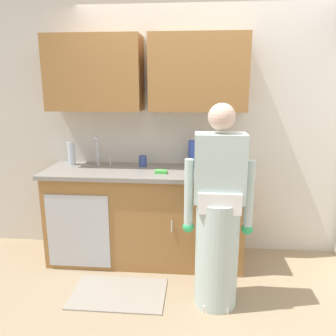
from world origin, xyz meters
TOP-DOWN VIEW (x-y plane):
  - ground_plane at (0.00, 0.00)m, footprint 9.00×9.00m
  - kitchen_wall_with_uppers at (-0.14, 0.99)m, footprint 4.80×0.44m
  - counter_cabinet at (-0.55, 0.70)m, footprint 1.90×0.62m
  - countertop at (-0.55, 0.70)m, footprint 1.96×0.66m
  - sink at (-1.02, 0.71)m, footprint 0.50×0.36m
  - person_at_sink at (0.12, 0.01)m, footprint 0.55×0.34m
  - floor_mat at (-0.70, 0.05)m, footprint 0.80×0.50m
  - bottle_dish_liquid at (0.05, 0.89)m, footprint 0.06×0.06m
  - bottle_water_tall at (-0.10, 0.88)m, footprint 0.08×0.08m
  - bottle_water_short at (0.30, 0.86)m, footprint 0.07×0.07m
  - bottle_soap at (-1.34, 0.85)m, footprint 0.07×0.07m
  - cup_by_sink at (-0.60, 0.84)m, footprint 0.08×0.08m
  - sponge at (-0.38, 0.58)m, footprint 0.11×0.07m

SIDE VIEW (x-z plane):
  - ground_plane at x=0.00m, z-range 0.00..0.00m
  - floor_mat at x=-0.70m, z-range 0.00..0.01m
  - counter_cabinet at x=-0.55m, z-range 0.00..0.90m
  - person_at_sink at x=0.12m, z-range -0.12..1.50m
  - countertop at x=-0.55m, z-range 0.90..0.94m
  - sink at x=-1.02m, z-range 0.75..1.10m
  - sponge at x=-0.38m, z-range 0.94..0.97m
  - cup_by_sink at x=-0.60m, z-range 0.94..1.05m
  - bottle_water_short at x=0.30m, z-range 0.94..1.15m
  - bottle_soap at x=-1.34m, z-range 0.94..1.17m
  - bottle_water_tall at x=-0.10m, z-range 0.94..1.21m
  - bottle_dish_liquid at x=0.05m, z-range 0.94..1.21m
  - kitchen_wall_with_uppers at x=-0.14m, z-range 0.13..2.83m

